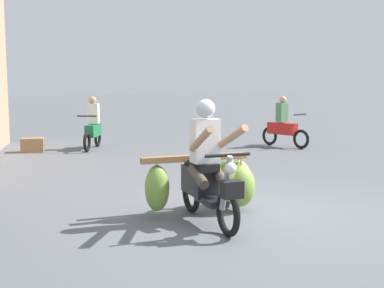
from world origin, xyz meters
The scene contains 5 objects.
ground_plane centered at (0.00, 0.00, 0.00)m, with size 120.00×120.00×0.00m, color #56595E.
motorbike_main_loaded centered at (-0.56, 0.11, 0.50)m, with size 1.63×1.96×1.58m.
motorbike_distant_ahead_left centered at (-2.11, 7.33, 0.57)m, with size 0.64×1.58×1.40m.
motorbike_distant_ahead_right centered at (3.05, 6.78, 0.57)m, with size 0.90×1.46×1.40m.
produce_crate centered at (-3.64, 7.05, 0.18)m, with size 0.56×0.40×0.36m, color olive.
Camera 1 is at (-2.26, -6.45, 1.81)m, focal length 47.68 mm.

